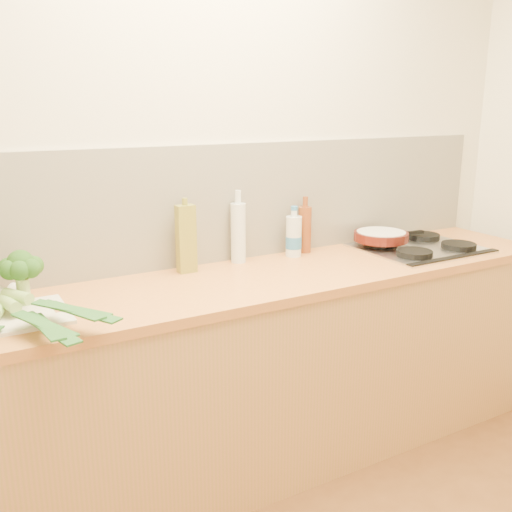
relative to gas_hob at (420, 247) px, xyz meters
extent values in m
plane|color=beige|center=(-1.02, 0.30, 0.39)|extent=(3.50, 0.00, 3.50)
cube|color=silver|center=(-1.02, 0.29, 0.26)|extent=(3.20, 0.02, 0.54)
cube|color=#B57C4B|center=(-1.02, 0.00, -0.48)|extent=(3.20, 0.60, 0.86)
cube|color=#C97A3B|center=(-1.02, 0.00, -0.03)|extent=(3.20, 0.62, 0.04)
cube|color=silver|center=(0.00, 0.00, -0.01)|extent=(0.58, 0.50, 0.01)
cube|color=black|center=(0.00, -0.23, 0.00)|extent=(0.58, 0.04, 0.01)
cylinder|color=black|center=(-0.15, -0.12, 0.01)|extent=(0.17, 0.17, 0.03)
cylinder|color=black|center=(0.15, -0.12, 0.01)|extent=(0.17, 0.17, 0.03)
cylinder|color=black|center=(-0.15, 0.12, 0.01)|extent=(0.17, 0.17, 0.03)
cylinder|color=black|center=(0.15, 0.12, 0.01)|extent=(0.17, 0.17, 0.03)
cube|color=silver|center=(-1.95, -0.02, -0.01)|extent=(0.42, 0.31, 0.01)
cylinder|color=#9FC573|center=(-1.87, 0.08, 0.05)|extent=(0.05, 0.05, 0.10)
sphere|color=#173B10|center=(-1.87, 0.08, 0.15)|extent=(0.09, 0.09, 0.09)
sphere|color=#173B10|center=(-1.82, 0.08, 0.14)|extent=(0.07, 0.07, 0.07)
sphere|color=#173B10|center=(-1.84, 0.11, 0.14)|extent=(0.07, 0.07, 0.07)
sphere|color=#173B10|center=(-1.88, 0.12, 0.14)|extent=(0.07, 0.07, 0.07)
sphere|color=#173B10|center=(-1.91, 0.10, 0.14)|extent=(0.07, 0.07, 0.07)
sphere|color=#173B10|center=(-1.91, 0.06, 0.14)|extent=(0.07, 0.07, 0.07)
sphere|color=#173B10|center=(-1.88, 0.04, 0.14)|extent=(0.07, 0.07, 0.07)
sphere|color=#173B10|center=(-1.84, 0.04, 0.14)|extent=(0.07, 0.07, 0.07)
cylinder|color=white|center=(-1.90, 0.17, 0.02)|extent=(0.08, 0.14, 0.04)
cylinder|color=#87B158|center=(-1.95, 0.03, 0.02)|extent=(0.09, 0.17, 0.04)
cylinder|color=#87B158|center=(-1.93, 0.00, 0.04)|extent=(0.08, 0.16, 0.04)
cube|color=#17431A|center=(-1.85, -0.29, 0.04)|extent=(0.07, 0.30, 0.02)
cube|color=#17431A|center=(-1.85, -0.31, 0.04)|extent=(0.14, 0.34, 0.01)
cube|color=#17431A|center=(-1.86, -0.28, 0.04)|extent=(0.16, 0.27, 0.02)
cylinder|color=#87B158|center=(-1.90, 0.00, 0.06)|extent=(0.10, 0.13, 0.04)
cube|color=#17431A|center=(-1.76, -0.24, 0.06)|extent=(0.14, 0.30, 0.02)
cube|color=#17431A|center=(-1.75, -0.26, 0.06)|extent=(0.21, 0.32, 0.01)
cube|color=#17431A|center=(-1.76, -0.23, 0.06)|extent=(0.22, 0.24, 0.02)
cylinder|color=#46120B|center=(-0.15, 0.12, 0.05)|extent=(0.27, 0.27, 0.04)
cylinder|color=beige|center=(-0.15, 0.12, 0.07)|extent=(0.24, 0.24, 0.00)
cube|color=black|center=(0.04, 0.10, 0.05)|extent=(0.14, 0.03, 0.02)
cube|color=olive|center=(-1.18, 0.21, 0.13)|extent=(0.08, 0.05, 0.30)
cylinder|color=olive|center=(-1.18, 0.21, 0.30)|extent=(0.02, 0.02, 0.03)
cylinder|color=silver|center=(-0.91, 0.24, 0.12)|extent=(0.07, 0.07, 0.28)
cylinder|color=silver|center=(-0.91, 0.24, 0.29)|extent=(0.03, 0.03, 0.06)
cylinder|color=brown|center=(-0.54, 0.24, 0.10)|extent=(0.06, 0.06, 0.23)
cylinder|color=brown|center=(-0.54, 0.24, 0.24)|extent=(0.03, 0.03, 0.05)
cylinder|color=silver|center=(-0.63, 0.21, 0.08)|extent=(0.08, 0.08, 0.19)
cylinder|color=silver|center=(-0.63, 0.21, 0.19)|extent=(0.03, 0.03, 0.03)
cylinder|color=teal|center=(-0.63, 0.21, 0.05)|extent=(0.08, 0.08, 0.06)
camera|label=1|loc=(-2.09, -2.03, 0.70)|focal=40.00mm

